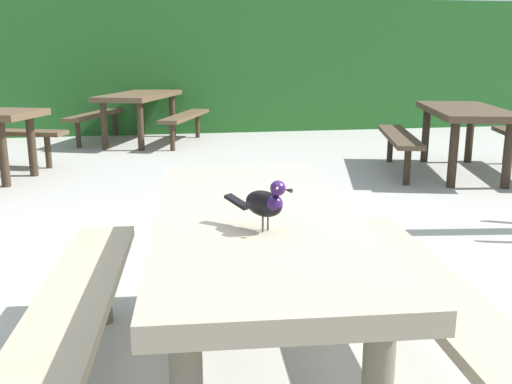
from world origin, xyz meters
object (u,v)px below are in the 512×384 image
at_px(picnic_table_foreground, 257,258).
at_px(picnic_table_mid_right, 464,124).
at_px(bird_grackle, 266,202).
at_px(picnic_table_mid_left, 140,106).

bearing_deg(picnic_table_foreground, picnic_table_mid_right, 51.26).
xyz_separation_m(picnic_table_foreground, bird_grackle, (-0.01, -0.24, 0.29)).
relative_size(picnic_table_foreground, picnic_table_mid_left, 0.85).
bearing_deg(picnic_table_mid_right, picnic_table_mid_left, 140.45).
bearing_deg(bird_grackle, picnic_table_foreground, 87.65).
bearing_deg(picnic_table_foreground, bird_grackle, -92.35).
distance_m(picnic_table_foreground, bird_grackle, 0.37).
distance_m(picnic_table_foreground, picnic_table_mid_left, 6.73).
xyz_separation_m(picnic_table_mid_left, picnic_table_mid_right, (3.58, -2.96, 0.00)).
bearing_deg(picnic_table_foreground, picnic_table_mid_left, 94.91).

